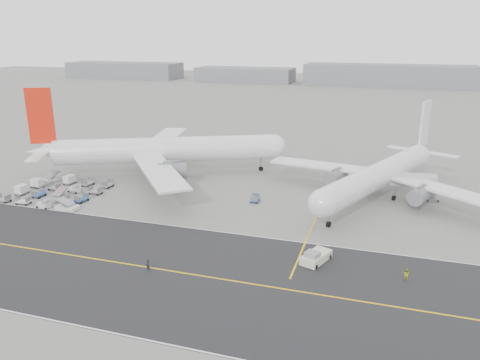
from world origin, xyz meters
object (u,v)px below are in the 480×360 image
(airliner_a, at_px, (161,150))
(jet_bridge, at_px, (403,180))
(pushback_tug, at_px, (316,257))
(ground_crew_a, at_px, (148,265))
(airliner_b, at_px, (381,174))
(ground_crew_b, at_px, (406,274))

(airliner_a, bearing_deg, jet_bridge, -115.19)
(pushback_tug, bearing_deg, airliner_a, 162.31)
(airliner_a, height_order, ground_crew_a, airliner_a)
(airliner_a, relative_size, jet_bridge, 3.98)
(airliner_b, distance_m, pushback_tug, 35.31)
(ground_crew_a, bearing_deg, airliner_a, 138.34)
(airliner_a, xyz_separation_m, jet_bridge, (57.05, -0.45, -2.38))
(pushback_tug, bearing_deg, ground_crew_a, -135.04)
(jet_bridge, height_order, ground_crew_a, jet_bridge)
(airliner_a, bearing_deg, ground_crew_b, -147.64)
(airliner_a, height_order, pushback_tug, airliner_a)
(pushback_tug, xyz_separation_m, ground_crew_b, (13.23, -1.45, -0.02))
(airliner_b, xyz_separation_m, pushback_tug, (-8.57, -33.97, -4.44))
(airliner_a, height_order, airliner_b, airliner_a)
(airliner_a, relative_size, ground_crew_a, 31.92)
(pushback_tug, xyz_separation_m, ground_crew_a, (-23.36, -10.25, 0.07))
(airliner_b, bearing_deg, jet_bridge, 38.18)
(jet_bridge, relative_size, ground_crew_b, 8.86)
(pushback_tug, distance_m, ground_crew_b, 13.31)
(airliner_a, relative_size, airliner_b, 1.18)
(airliner_b, relative_size, pushback_tug, 6.83)
(airliner_b, distance_m, ground_crew_b, 36.00)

